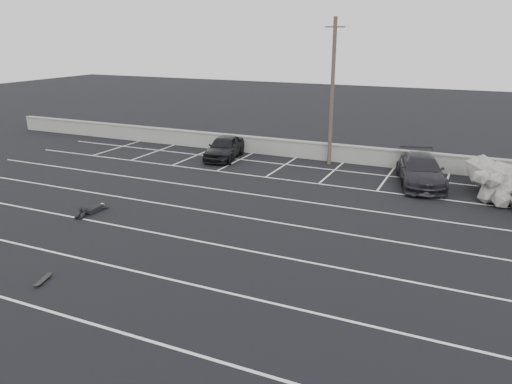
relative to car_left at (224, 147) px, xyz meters
The scene contains 9 objects.
ground 13.24m from the car_left, 63.17° to the right, with size 120.00×120.00×0.00m, color black.
seawall 6.36m from the car_left, 20.24° to the left, with size 50.00×0.45×1.06m.
stall_lines 9.48m from the car_left, 51.48° to the right, with size 36.00×20.05×0.01m.
car_left is the anchor object (origin of this frame).
car_right 11.75m from the car_left, ahead, with size 2.10×5.16×1.50m, color black.
utility_pole 7.31m from the car_left, 12.58° to the left, with size 1.11×0.22×8.31m.
trash_bin 11.76m from the car_left, ahead, with size 0.70×0.70×0.83m.
person 10.84m from the car_left, 93.51° to the right, with size 0.98×2.25×0.44m, color black, non-canonical shape.
skateboard 16.78m from the car_left, 81.86° to the right, with size 0.38×0.72×0.08m.
Camera 1 is at (8.30, -14.77, 7.45)m, focal length 35.00 mm.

